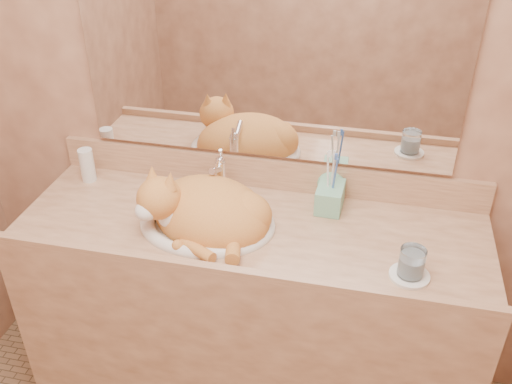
% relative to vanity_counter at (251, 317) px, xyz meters
% --- Properties ---
extents(wall_back, '(2.40, 0.02, 2.50)m').
position_rel_vanity_counter_xyz_m(wall_back, '(0.00, 0.28, 0.82)').
color(wall_back, brown).
rests_on(wall_back, ground).
extents(vanity_counter, '(1.60, 0.55, 0.85)m').
position_rel_vanity_counter_xyz_m(vanity_counter, '(0.00, 0.00, 0.00)').
color(vanity_counter, '#8F5E40').
rests_on(vanity_counter, floor).
extents(mirror, '(1.30, 0.02, 0.80)m').
position_rel_vanity_counter_xyz_m(mirror, '(0.00, 0.26, 0.97)').
color(mirror, white).
rests_on(mirror, wall_back).
extents(sink_basin, '(0.49, 0.42, 0.14)m').
position_rel_vanity_counter_xyz_m(sink_basin, '(-0.15, -0.02, 0.50)').
color(sink_basin, white).
rests_on(sink_basin, vanity_counter).
extents(faucet, '(0.09, 0.13, 0.18)m').
position_rel_vanity_counter_xyz_m(faucet, '(-0.15, 0.16, 0.51)').
color(faucet, white).
rests_on(faucet, vanity_counter).
extents(cat, '(0.51, 0.47, 0.23)m').
position_rel_vanity_counter_xyz_m(cat, '(-0.15, -0.03, 0.50)').
color(cat, '#BD6C2B').
rests_on(cat, sink_basin).
extents(soap_dispenser, '(0.09, 0.10, 0.20)m').
position_rel_vanity_counter_xyz_m(soap_dispenser, '(0.25, 0.11, 0.53)').
color(soap_dispenser, '#76BD99').
rests_on(soap_dispenser, vanity_counter).
extents(toothbrush_cup, '(0.11, 0.11, 0.10)m').
position_rel_vanity_counter_xyz_m(toothbrush_cup, '(0.25, 0.17, 0.47)').
color(toothbrush_cup, '#76BD99').
rests_on(toothbrush_cup, vanity_counter).
extents(toothbrushes, '(0.04, 0.04, 0.23)m').
position_rel_vanity_counter_xyz_m(toothbrushes, '(0.25, 0.17, 0.56)').
color(toothbrushes, silver).
rests_on(toothbrushes, toothbrush_cup).
extents(saucer, '(0.12, 0.12, 0.01)m').
position_rel_vanity_counter_xyz_m(saucer, '(0.53, -0.15, 0.43)').
color(saucer, white).
rests_on(saucer, vanity_counter).
extents(water_glass, '(0.08, 0.08, 0.09)m').
position_rel_vanity_counter_xyz_m(water_glass, '(0.53, -0.15, 0.48)').
color(water_glass, silver).
rests_on(water_glass, saucer).
extents(lotion_bottle, '(0.05, 0.05, 0.13)m').
position_rel_vanity_counter_xyz_m(lotion_bottle, '(-0.67, 0.16, 0.49)').
color(lotion_bottle, silver).
rests_on(lotion_bottle, vanity_counter).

